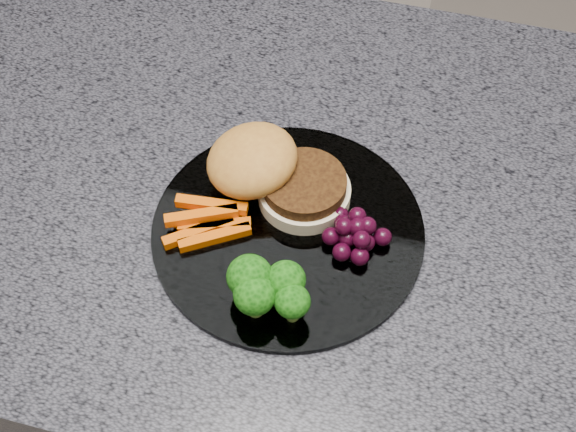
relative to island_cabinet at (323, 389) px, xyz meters
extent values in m
cube|color=brown|center=(0.00, 0.00, 0.00)|extent=(1.20, 0.60, 0.86)
cube|color=#4A4952|center=(0.00, 0.00, 0.45)|extent=(1.20, 0.60, 0.04)
cylinder|color=white|center=(-0.04, -0.06, 0.47)|extent=(0.26, 0.26, 0.01)
cylinder|color=beige|center=(-0.03, -0.02, 0.48)|extent=(0.10, 0.10, 0.02)
cylinder|color=#48290E|center=(-0.03, -0.02, 0.50)|extent=(0.09, 0.09, 0.01)
ellipsoid|color=#C08430|center=(-0.09, -0.01, 0.50)|extent=(0.10, 0.10, 0.05)
cube|color=#E25603|center=(-0.11, -0.07, 0.48)|extent=(0.07, 0.04, 0.01)
cube|color=#E25603|center=(-0.10, -0.08, 0.48)|extent=(0.07, 0.03, 0.01)
cube|color=#E25603|center=(-0.12, -0.09, 0.48)|extent=(0.06, 0.05, 0.01)
cube|color=#E25603|center=(-0.11, -0.06, 0.49)|extent=(0.07, 0.02, 0.01)
cube|color=#E25603|center=(-0.12, -0.08, 0.49)|extent=(0.07, 0.04, 0.01)
cube|color=#E25603|center=(-0.10, -0.09, 0.48)|extent=(0.06, 0.05, 0.01)
cylinder|color=olive|center=(-0.05, -0.14, 0.48)|extent=(0.01, 0.01, 0.02)
ellipsoid|color=#0C3C08|center=(-0.05, -0.14, 0.51)|extent=(0.04, 0.04, 0.04)
cylinder|color=olive|center=(-0.02, -0.13, 0.48)|extent=(0.01, 0.01, 0.02)
ellipsoid|color=#0C3C08|center=(-0.02, -0.13, 0.50)|extent=(0.04, 0.04, 0.03)
cylinder|color=olive|center=(-0.04, -0.15, 0.48)|extent=(0.01, 0.01, 0.02)
ellipsoid|color=#0C3C08|center=(-0.04, -0.15, 0.50)|extent=(0.04, 0.04, 0.03)
cylinder|color=olive|center=(-0.01, -0.15, 0.48)|extent=(0.01, 0.01, 0.02)
ellipsoid|color=#0C3C08|center=(-0.01, -0.15, 0.50)|extent=(0.03, 0.03, 0.03)
sphere|color=black|center=(0.02, -0.06, 0.48)|extent=(0.02, 0.02, 0.02)
sphere|color=black|center=(0.04, -0.06, 0.48)|extent=(0.02, 0.02, 0.02)
sphere|color=black|center=(0.03, -0.05, 0.48)|extent=(0.02, 0.02, 0.02)
sphere|color=black|center=(0.01, -0.05, 0.48)|extent=(0.02, 0.02, 0.02)
sphere|color=black|center=(0.01, -0.06, 0.48)|extent=(0.02, 0.02, 0.02)
sphere|color=black|center=(0.02, -0.08, 0.48)|extent=(0.02, 0.02, 0.02)
sphere|color=black|center=(0.04, -0.08, 0.48)|extent=(0.02, 0.02, 0.02)
sphere|color=black|center=(0.05, -0.05, 0.48)|extent=(0.02, 0.02, 0.02)
sphere|color=black|center=(0.01, -0.04, 0.48)|extent=(0.02, 0.02, 0.02)
sphere|color=black|center=(0.03, -0.06, 0.50)|extent=(0.02, 0.02, 0.02)
sphere|color=black|center=(0.02, -0.06, 0.50)|extent=(0.02, 0.02, 0.02)
sphere|color=black|center=(0.03, -0.07, 0.50)|extent=(0.02, 0.02, 0.02)
sphere|color=black|center=(0.03, -0.04, 0.50)|extent=(0.02, 0.02, 0.02)
sphere|color=black|center=(0.04, -0.05, 0.50)|extent=(0.02, 0.02, 0.02)
camera|label=1|loc=(0.07, -0.49, 1.10)|focal=50.00mm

